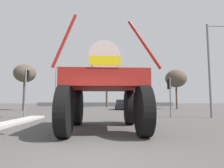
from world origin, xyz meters
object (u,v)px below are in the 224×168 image
(bare_tree_right, at_px, (176,79))
(bare_tree_far_center, at_px, (107,82))
(traffic_signal_near_right, at_px, (169,89))
(bare_tree_left, at_px, (25,74))
(streetlight_far_left, at_px, (57,85))
(streetlight_near_right, at_px, (211,64))
(oversize_sprayer, at_px, (104,87))
(traffic_signal_near_left, at_px, (27,82))
(sedan_ahead, at_px, (121,105))

(bare_tree_right, bearing_deg, bare_tree_far_center, 144.79)
(traffic_signal_near_right, relative_size, bare_tree_left, 0.50)
(bare_tree_right, bearing_deg, streetlight_far_left, 179.03)
(streetlight_near_right, height_order, bare_tree_left, streetlight_near_right)
(oversize_sprayer, relative_size, bare_tree_right, 0.90)
(traffic_signal_near_left, relative_size, bare_tree_left, 0.61)
(streetlight_near_right, xyz_separation_m, streetlight_far_left, (-16.96, 15.01, -0.47))
(traffic_signal_near_right, xyz_separation_m, bare_tree_far_center, (-5.29, 22.49, 2.75))
(traffic_signal_near_left, xyz_separation_m, traffic_signal_near_right, (11.85, 0.01, -0.53))
(oversize_sprayer, xyz_separation_m, streetlight_far_left, (-8.11, 20.65, 1.91))
(streetlight_far_left, distance_m, bare_tree_right, 19.73)
(traffic_signal_near_left, height_order, bare_tree_right, bare_tree_right)
(streetlight_far_left, bearing_deg, bare_tree_far_center, 43.57)
(oversize_sprayer, distance_m, streetlight_far_left, 22.27)
(traffic_signal_near_right, xyz_separation_m, bare_tree_right, (6.22, 14.37, 2.61))
(traffic_signal_near_right, bearing_deg, bare_tree_far_center, 103.24)
(oversize_sprayer, height_order, sedan_ahead, oversize_sprayer)
(traffic_signal_near_right, height_order, bare_tree_far_center, bare_tree_far_center)
(streetlight_near_right, relative_size, bare_tree_far_center, 1.23)
(sedan_ahead, relative_size, traffic_signal_near_right, 1.28)
(sedan_ahead, xyz_separation_m, streetlight_near_right, (6.50, -13.23, 3.72))
(streetlight_far_left, bearing_deg, sedan_ahead, -9.64)
(oversize_sprayer, distance_m, traffic_signal_near_left, 8.83)
(streetlight_far_left, bearing_deg, bare_tree_left, -133.39)
(streetlight_near_right, bearing_deg, bare_tree_far_center, 111.05)
(streetlight_near_right, height_order, bare_tree_far_center, streetlight_near_right)
(oversize_sprayer, relative_size, streetlight_near_right, 0.74)
(streetlight_near_right, distance_m, bare_tree_far_center, 24.44)
(oversize_sprayer, relative_size, traffic_signal_near_right, 1.77)
(streetlight_near_right, xyz_separation_m, bare_tree_far_center, (-8.77, 22.80, 0.71))
(bare_tree_left, xyz_separation_m, bare_tree_right, (23.26, 3.43, -0.23))
(sedan_ahead, xyz_separation_m, traffic_signal_near_left, (-8.83, -12.94, 2.21))
(traffic_signal_near_left, bearing_deg, bare_tree_left, 115.33)
(streetlight_far_left, height_order, bare_tree_left, streetlight_far_left)
(sedan_ahead, bearing_deg, bare_tree_left, 101.92)
(traffic_signal_near_right, relative_size, streetlight_near_right, 0.42)
(streetlight_near_right, height_order, bare_tree_right, streetlight_near_right)
(sedan_ahead, xyz_separation_m, traffic_signal_near_right, (3.02, -12.93, 1.68))
(streetlight_near_right, xyz_separation_m, bare_tree_right, (2.74, 14.68, 0.57))
(bare_tree_far_center, bearing_deg, sedan_ahead, -76.63)
(streetlight_near_right, height_order, streetlight_far_left, streetlight_near_right)
(traffic_signal_near_left, relative_size, bare_tree_far_center, 0.62)
(traffic_signal_near_right, height_order, streetlight_far_left, streetlight_far_left)
(traffic_signal_near_right, bearing_deg, sedan_ahead, 103.14)
(oversize_sprayer, xyz_separation_m, bare_tree_right, (11.59, 20.32, 2.94))
(oversize_sprayer, bearing_deg, sedan_ahead, -8.70)
(streetlight_far_left, relative_size, bare_tree_right, 1.08)
(streetlight_near_right, relative_size, bare_tree_right, 1.22)
(bare_tree_far_center, bearing_deg, oversize_sprayer, -90.16)
(sedan_ahead, relative_size, streetlight_near_right, 0.53)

